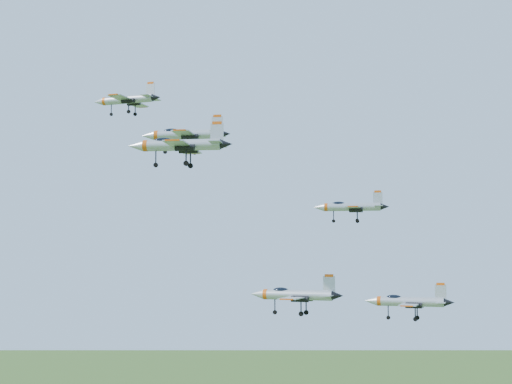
# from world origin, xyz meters

# --- Properties ---
(jet_lead) EXTENTS (12.90, 10.73, 3.45)m
(jet_lead) POSITION_xyz_m (-22.34, 13.47, 161.15)
(jet_lead) COLOR #A5ABB1
(jet_left_high) EXTENTS (13.26, 10.98, 3.54)m
(jet_left_high) POSITION_xyz_m (-6.71, -1.89, 151.97)
(jet_left_high) COLOR #A5ABB1
(jet_right_high) EXTENTS (12.60, 10.44, 3.37)m
(jet_right_high) POSITION_xyz_m (-1.34, -20.56, 147.47)
(jet_right_high) COLOR #A5ABB1
(jet_left_low) EXTENTS (11.53, 9.53, 3.08)m
(jet_left_low) POSITION_xyz_m (16.13, 9.13, 141.87)
(jet_left_low) COLOR #A5ABB1
(jet_right_low) EXTENTS (11.69, 9.77, 3.13)m
(jet_right_low) POSITION_xyz_m (11.34, -14.21, 129.86)
(jet_right_low) COLOR #A5ABB1
(jet_trail) EXTENTS (12.30, 10.25, 3.29)m
(jet_trail) POSITION_xyz_m (24.47, 1.52, 128.23)
(jet_trail) COLOR #A5ABB1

